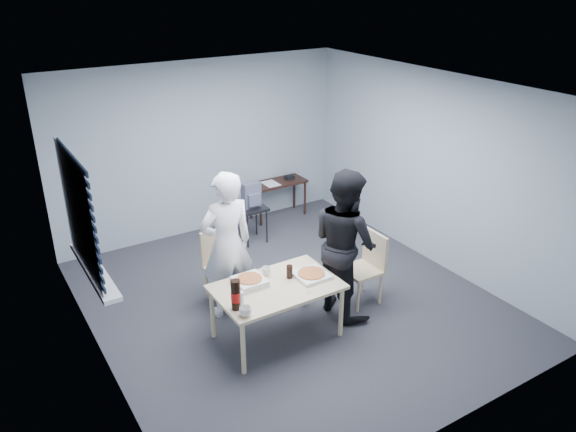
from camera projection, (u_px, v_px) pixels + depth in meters
room at (83, 222)px, 5.60m from camera, size 5.00×5.00×5.00m
dining_table at (277, 291)px, 6.04m from camera, size 1.33×0.84×0.65m
chair_far at (221, 261)px, 6.80m from camera, size 0.42×0.42×0.89m
chair_right at (368, 263)px, 6.76m from camera, size 0.42×0.42×0.89m
person_white at (227, 245)px, 6.37m from camera, size 0.65×0.42×1.77m
person_black at (345, 243)px, 6.42m from camera, size 0.47×0.86×1.77m
side_table at (278, 186)px, 9.07m from camera, size 0.91×0.41×0.61m
stool at (252, 214)px, 8.27m from camera, size 0.40×0.40×0.56m
backpack at (252, 195)px, 8.14m from camera, size 0.27×0.20×0.37m
pizza_box_a at (250, 281)px, 6.02m from camera, size 0.32×0.32×0.08m
pizza_box_b at (311, 275)px, 6.18m from camera, size 0.35×0.35×0.05m
mug_a at (245, 311)px, 5.48m from camera, size 0.17×0.17×0.10m
mug_b at (266, 271)px, 6.20m from camera, size 0.10×0.10×0.09m
cola_glass at (289, 272)px, 6.13m from camera, size 0.09×0.09×0.15m
soda_bottle at (236, 295)px, 5.55m from camera, size 0.10×0.10×0.32m
plastic_cups at (240, 300)px, 5.59m from camera, size 0.09×0.09×0.18m
rubber_band at (309, 293)px, 5.88m from camera, size 0.06×0.06×0.00m
papers at (271, 184)px, 8.94m from camera, size 0.32×0.36×0.01m
black_box at (289, 177)px, 9.13m from camera, size 0.17×0.15×0.06m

